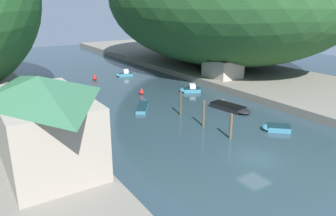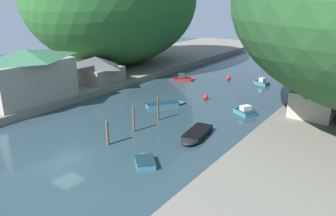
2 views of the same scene
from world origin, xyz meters
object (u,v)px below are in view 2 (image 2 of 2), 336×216
object	(u,v)px
boat_white_cruiser	(195,135)
channel_buoy_near	(206,97)
channel_buoy_far	(229,78)
boat_yellow_tender	(144,161)
boat_open_rowboat	(167,104)
boat_moored_right	(260,82)
boat_red_skiff	(243,111)
boat_mid_channel	(184,78)
person_on_quay	(53,92)
waterfront_building	(28,74)
boathouse_shed	(96,68)
right_bank_cottage	(315,97)

from	to	relation	value
boat_white_cruiser	channel_buoy_near	world-z (taller)	channel_buoy_near
channel_buoy_near	channel_buoy_far	distance (m)	13.84
boat_yellow_tender	boat_open_rowboat	xyz separation A→B (m)	(-8.48, 15.61, -0.04)
boat_moored_right	boat_red_skiff	world-z (taller)	boat_moored_right
boat_moored_right	boat_white_cruiser	bearing A→B (deg)	-154.26
boat_mid_channel	person_on_quay	xyz separation A→B (m)	(-7.06, -24.04, 1.67)
boat_yellow_tender	boat_white_cruiser	xyz separation A→B (m)	(0.89, 7.89, 0.04)
waterfront_building	person_on_quay	bearing A→B (deg)	50.99
boathouse_shed	boat_mid_channel	size ratio (longest dim) A/B	1.99
right_bank_cottage	boat_white_cruiser	size ratio (longest dim) A/B	1.03
boat_yellow_tender	person_on_quay	distance (m)	22.89
boat_mid_channel	boat_open_rowboat	size ratio (longest dim) A/B	0.75
waterfront_building	channel_buoy_near	world-z (taller)	waterfront_building
boathouse_shed	boat_open_rowboat	distance (m)	16.62
right_bank_cottage	boat_open_rowboat	bearing A→B (deg)	-165.36
boat_white_cruiser	person_on_quay	distance (m)	23.01
boat_white_cruiser	channel_buoy_near	bearing A→B (deg)	-73.85
boat_yellow_tender	person_on_quay	xyz separation A→B (m)	(-21.99, 6.13, 1.76)
boat_mid_channel	boat_white_cruiser	xyz separation A→B (m)	(15.81, -22.29, -0.05)
boat_mid_channel	boat_open_rowboat	xyz separation A→B (m)	(6.44, -14.56, -0.13)
boat_moored_right	channel_buoy_near	distance (m)	14.38
person_on_quay	right_bank_cottage	bearing A→B (deg)	-43.78
waterfront_building	person_on_quay	size ratio (longest dim) A/B	7.53
boathouse_shed	channel_buoy_near	xyz separation A→B (m)	(19.33, 4.51, -2.91)
boathouse_shed	right_bank_cottage	xyz separation A→B (m)	(35.14, 3.46, 0.12)
person_on_quay	boat_yellow_tender	bearing A→B (deg)	-83.36
boat_open_rowboat	channel_buoy_far	distance (m)	19.58
boat_moored_right	channel_buoy_far	bearing A→B (deg)	113.16
boat_open_rowboat	boat_white_cruiser	distance (m)	12.14
waterfront_building	boat_white_cruiser	xyz separation A→B (m)	(24.81, 4.14, -4.50)
right_bank_cottage	boat_open_rowboat	size ratio (longest dim) A/B	1.13
boat_red_skiff	boat_white_cruiser	xyz separation A→B (m)	(-1.09, -11.01, -0.05)
boathouse_shed	person_on_quay	xyz separation A→B (m)	(2.76, -10.95, -1.26)
waterfront_building	channel_buoy_far	distance (m)	35.52
waterfront_building	boat_open_rowboat	size ratio (longest dim) A/B	2.27
boat_moored_right	boat_red_skiff	distance (m)	17.03
channel_buoy_near	channel_buoy_far	size ratio (longest dim) A/B	0.92
boat_yellow_tender	boat_open_rowboat	world-z (taller)	boat_yellow_tender
boat_white_cruiser	boat_red_skiff	bearing A→B (deg)	-104.22
boat_red_skiff	right_bank_cottage	bearing A→B (deg)	-50.01
right_bank_cottage	boat_white_cruiser	bearing A→B (deg)	-126.91
boat_yellow_tender	boat_red_skiff	bearing A→B (deg)	36.79
boathouse_shed	boat_moored_right	xyz separation A→B (m)	(22.95, 18.43, -2.92)
waterfront_building	boat_white_cruiser	bearing A→B (deg)	9.48
channel_buoy_near	person_on_quay	size ratio (longest dim) A/B	0.64
boathouse_shed	boat_white_cruiser	bearing A→B (deg)	-19.72
boat_moored_right	person_on_quay	world-z (taller)	person_on_quay
boat_open_rowboat	boat_white_cruiser	size ratio (longest dim) A/B	0.91
channel_buoy_far	person_on_quay	size ratio (longest dim) A/B	0.70
channel_buoy_near	right_bank_cottage	bearing A→B (deg)	-3.78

